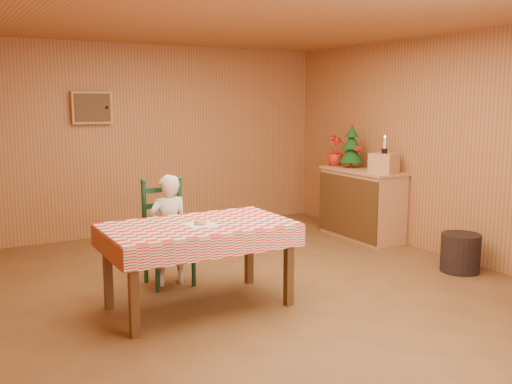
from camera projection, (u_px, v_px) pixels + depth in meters
ground at (266, 290)px, 5.62m from camera, size 6.00×6.00×0.00m
cabin_walls at (240, 102)px, 5.78m from camera, size 5.10×6.05×2.65m
dining_table at (198, 233)px, 5.05m from camera, size 1.66×0.96×0.77m
ladder_chair at (167, 235)px, 5.76m from camera, size 0.44×0.40×1.08m
seated_child at (169, 230)px, 5.70m from camera, size 0.41×0.27×1.12m
napkin at (200, 224)px, 5.00m from camera, size 0.28×0.28×0.00m
donut at (200, 222)px, 5.00m from camera, size 0.12×0.12×0.04m
shelf_unit at (362, 204)px, 7.68m from camera, size 0.54×1.24×0.93m
crate at (384, 163)px, 7.25m from camera, size 0.39×0.39×0.25m
christmas_tree at (352, 147)px, 7.78m from camera, size 0.34×0.34×0.62m
flower_arrangement at (335, 151)px, 8.02m from camera, size 0.24×0.24×0.42m
candle_set at (385, 148)px, 7.22m from camera, size 0.07×0.07×0.22m
storage_bin at (461, 253)px, 6.19m from camera, size 0.51×0.51×0.42m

